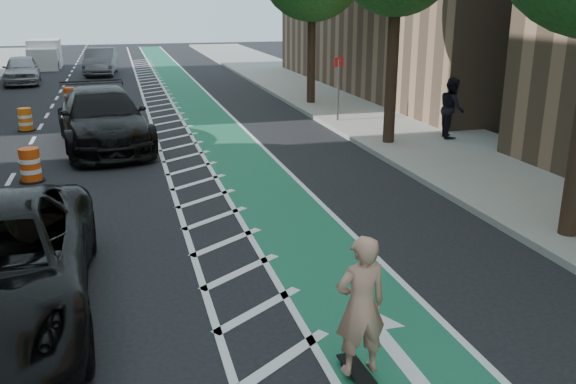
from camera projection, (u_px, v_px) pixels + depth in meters
name	position (u px, v px, depth m)	size (l,w,h in m)	color
ground	(152.00, 282.00, 10.11)	(120.00, 120.00, 0.00)	black
bike_lane	(227.00, 142.00, 20.06)	(2.00, 90.00, 0.01)	#1B5E41
buffer_strip	(181.00, 145.00, 19.68)	(1.40, 90.00, 0.01)	silver
sidewalk_right	(407.00, 130.00, 21.69)	(5.00, 90.00, 0.15)	gray
curb_right	(342.00, 133.00, 21.06)	(0.12, 90.00, 0.16)	gray
sign_post	(338.00, 88.00, 22.66)	(0.35, 0.08, 2.47)	#4C4C4C
skateboard	(358.00, 372.00, 7.51)	(0.27, 0.84, 0.11)	black
skateboarder	(361.00, 306.00, 7.23)	(0.65, 0.43, 1.78)	tan
suv_far	(103.00, 118.00, 19.24)	(2.55, 6.27, 1.82)	black
car_silver	(22.00, 70.00, 33.96)	(1.85, 4.60, 1.57)	#A3A2A7
car_grey	(101.00, 62.00, 38.21)	(1.71, 4.90, 1.61)	#5E5E63
pedestrian	(452.00, 108.00, 19.83)	(0.95, 0.74, 1.95)	black
box_truck	(45.00, 55.00, 41.91)	(2.17, 4.60, 1.89)	silver
barrel_a	(30.00, 166.00, 15.62)	(0.64, 0.64, 0.88)	#E1450B
barrel_b	(25.00, 120.00, 21.75)	(0.60, 0.60, 0.82)	orange
barrel_c	(70.00, 98.00, 26.78)	(0.61, 0.61, 0.83)	#F5450C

